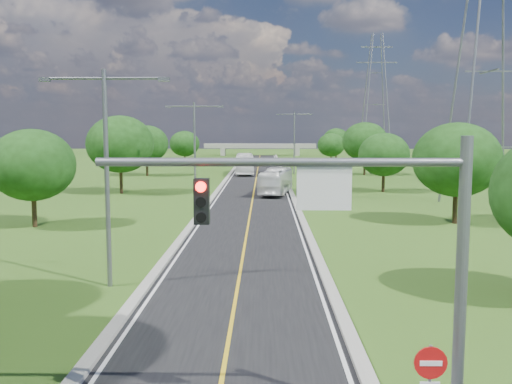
# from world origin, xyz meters

# --- Properties ---
(ground) EXTENTS (260.00, 260.00, 0.00)m
(ground) POSITION_xyz_m (0.00, 60.00, 0.00)
(ground) COLOR #294B15
(ground) RESTS_ON ground
(road) EXTENTS (8.00, 150.00, 0.06)m
(road) POSITION_xyz_m (0.00, 66.00, 0.03)
(road) COLOR black
(road) RESTS_ON ground
(curb_left) EXTENTS (0.50, 150.00, 0.22)m
(curb_left) POSITION_xyz_m (-4.25, 66.00, 0.11)
(curb_left) COLOR gray
(curb_left) RESTS_ON ground
(curb_right) EXTENTS (0.50, 150.00, 0.22)m
(curb_right) POSITION_xyz_m (4.25, 66.00, 0.11)
(curb_right) COLOR gray
(curb_right) RESTS_ON ground
(signal_mast) EXTENTS (8.54, 0.33, 7.20)m
(signal_mast) POSITION_xyz_m (3.68, -1.00, 4.91)
(signal_mast) COLOR slate
(signal_mast) RESTS_ON ground
(do_not_enter_right) EXTENTS (0.76, 0.11, 2.50)m
(do_not_enter_right) POSITION_xyz_m (5.00, -1.52, 1.77)
(do_not_enter_right) COLOR slate
(do_not_enter_right) RESTS_ON ground
(speed_limit_sign) EXTENTS (0.55, 0.09, 2.40)m
(speed_limit_sign) POSITION_xyz_m (5.20, 37.98, 1.60)
(speed_limit_sign) COLOR slate
(speed_limit_sign) RESTS_ON ground
(overpass) EXTENTS (30.00, 3.00, 3.20)m
(overpass) POSITION_xyz_m (0.00, 140.00, 2.41)
(overpass) COLOR gray
(overpass) RESTS_ON ground
(streetlight_near_left) EXTENTS (5.90, 0.25, 10.00)m
(streetlight_near_left) POSITION_xyz_m (-6.00, 12.00, 5.94)
(streetlight_near_left) COLOR slate
(streetlight_near_left) RESTS_ON ground
(streetlight_mid_left) EXTENTS (5.90, 0.25, 10.00)m
(streetlight_mid_left) POSITION_xyz_m (-6.00, 45.00, 5.94)
(streetlight_mid_left) COLOR slate
(streetlight_mid_left) RESTS_ON ground
(streetlight_far_right) EXTENTS (5.90, 0.25, 10.00)m
(streetlight_far_right) POSITION_xyz_m (6.00, 78.00, 5.94)
(streetlight_far_right) COLOR slate
(streetlight_far_right) RESTS_ON ground
(power_tower_near) EXTENTS (9.00, 6.40, 28.00)m
(power_tower_near) POSITION_xyz_m (22.00, 40.00, 14.01)
(power_tower_near) COLOR slate
(power_tower_near) RESTS_ON ground
(power_tower_far) EXTENTS (9.00, 6.40, 28.00)m
(power_tower_far) POSITION_xyz_m (26.00, 115.00, 14.01)
(power_tower_far) COLOR slate
(power_tower_far) RESTS_ON ground
(tree_lb) EXTENTS (6.30, 6.30, 7.33)m
(tree_lb) POSITION_xyz_m (-16.00, 28.00, 4.64)
(tree_lb) COLOR black
(tree_lb) RESTS_ON ground
(tree_lc) EXTENTS (7.56, 7.56, 8.79)m
(tree_lc) POSITION_xyz_m (-15.00, 50.00, 5.58)
(tree_lc) COLOR black
(tree_lc) RESTS_ON ground
(tree_ld) EXTENTS (6.72, 6.72, 7.82)m
(tree_ld) POSITION_xyz_m (-17.00, 74.00, 4.95)
(tree_ld) COLOR black
(tree_ld) RESTS_ON ground
(tree_le) EXTENTS (5.88, 5.88, 6.84)m
(tree_le) POSITION_xyz_m (-14.50, 98.00, 4.33)
(tree_le) COLOR black
(tree_le) RESTS_ON ground
(tree_rb) EXTENTS (6.72, 6.72, 7.82)m
(tree_rb) POSITION_xyz_m (16.00, 30.00, 4.95)
(tree_rb) COLOR black
(tree_rb) RESTS_ON ground
(tree_rc) EXTENTS (5.88, 5.88, 6.84)m
(tree_rc) POSITION_xyz_m (15.00, 52.00, 4.33)
(tree_rc) COLOR black
(tree_rc) RESTS_ON ground
(tree_rd) EXTENTS (7.14, 7.14, 8.30)m
(tree_rd) POSITION_xyz_m (17.00, 76.00, 5.27)
(tree_rd) COLOR black
(tree_rd) RESTS_ON ground
(tree_re) EXTENTS (5.46, 5.46, 6.35)m
(tree_re) POSITION_xyz_m (14.50, 100.00, 4.02)
(tree_re) COLOR black
(tree_re) RESTS_ON ground
(tree_rf) EXTENTS (6.30, 6.30, 7.33)m
(tree_rf) POSITION_xyz_m (18.00, 120.00, 4.64)
(tree_rf) COLOR black
(tree_rf) RESTS_ON ground
(bus_outbound) EXTENTS (4.08, 10.44, 2.84)m
(bus_outbound) POSITION_xyz_m (2.53, 49.44, 1.48)
(bus_outbound) COLOR silver
(bus_outbound) RESTS_ON road
(bus_inbound) EXTENTS (3.16, 11.83, 3.27)m
(bus_inbound) POSITION_xyz_m (-1.94, 76.86, 1.69)
(bus_inbound) COLOR white
(bus_inbound) RESTS_ON road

